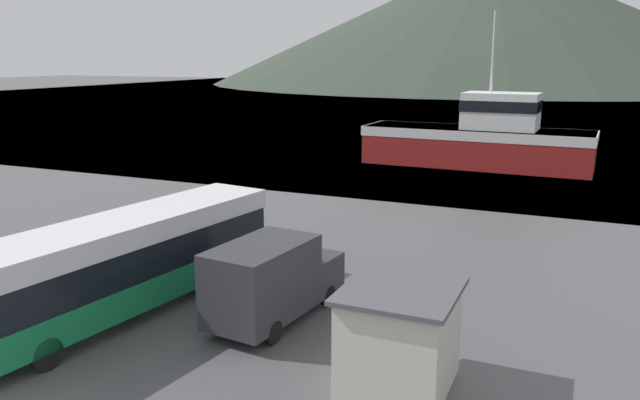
{
  "coord_description": "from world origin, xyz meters",
  "views": [
    {
      "loc": [
        11.78,
        -7.6,
        8.03
      ],
      "look_at": [
        1.3,
        16.32,
        2.0
      ],
      "focal_mm": 35.0,
      "sensor_mm": 36.0,
      "label": 1
    }
  ],
  "objects_px": {
    "delivery_van": "(272,279)",
    "dock_kiosk": "(399,337)",
    "fishing_boat": "(480,138)",
    "storage_bin": "(125,244)",
    "small_boat": "(475,157)",
    "tour_bus": "(130,258)"
  },
  "relations": [
    {
      "from": "delivery_van",
      "to": "dock_kiosk",
      "type": "distance_m",
      "value": 5.21
    },
    {
      "from": "delivery_van",
      "to": "fishing_boat",
      "type": "relative_size",
      "value": 0.32
    },
    {
      "from": "storage_bin",
      "to": "small_boat",
      "type": "height_order",
      "value": "storage_bin"
    },
    {
      "from": "tour_bus",
      "to": "delivery_van",
      "type": "height_order",
      "value": "tour_bus"
    },
    {
      "from": "dock_kiosk",
      "to": "storage_bin",
      "type": "bearing_deg",
      "value": 158.22
    },
    {
      "from": "delivery_van",
      "to": "small_boat",
      "type": "relative_size",
      "value": 0.79
    },
    {
      "from": "delivery_van",
      "to": "fishing_boat",
      "type": "distance_m",
      "value": 30.99
    },
    {
      "from": "dock_kiosk",
      "to": "tour_bus",
      "type": "bearing_deg",
      "value": 173.28
    },
    {
      "from": "tour_bus",
      "to": "delivery_van",
      "type": "xyz_separation_m",
      "value": [
        4.47,
        1.13,
        -0.41
      ]
    },
    {
      "from": "fishing_boat",
      "to": "tour_bus",
      "type": "bearing_deg",
      "value": 171.89
    },
    {
      "from": "storage_bin",
      "to": "small_boat",
      "type": "distance_m",
      "value": 30.76
    },
    {
      "from": "dock_kiosk",
      "to": "small_boat",
      "type": "relative_size",
      "value": 0.44
    },
    {
      "from": "tour_bus",
      "to": "delivery_van",
      "type": "relative_size",
      "value": 2.12
    },
    {
      "from": "tour_bus",
      "to": "fishing_boat",
      "type": "relative_size",
      "value": 0.69
    },
    {
      "from": "delivery_van",
      "to": "dock_kiosk",
      "type": "bearing_deg",
      "value": -18.98
    },
    {
      "from": "tour_bus",
      "to": "small_boat",
      "type": "xyz_separation_m",
      "value": [
        4.94,
        33.61,
        -1.35
      ]
    },
    {
      "from": "tour_bus",
      "to": "fishing_boat",
      "type": "height_order",
      "value": "fishing_boat"
    },
    {
      "from": "delivery_van",
      "to": "dock_kiosk",
      "type": "height_order",
      "value": "delivery_van"
    },
    {
      "from": "delivery_van",
      "to": "tour_bus",
      "type": "bearing_deg",
      "value": -159.73
    },
    {
      "from": "fishing_boat",
      "to": "dock_kiosk",
      "type": "bearing_deg",
      "value": -172.04
    },
    {
      "from": "delivery_van",
      "to": "dock_kiosk",
      "type": "xyz_separation_m",
      "value": [
        4.72,
        -2.21,
        -0.07
      ]
    },
    {
      "from": "delivery_van",
      "to": "small_boat",
      "type": "distance_m",
      "value": 32.5
    }
  ]
}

